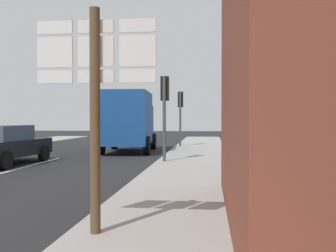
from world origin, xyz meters
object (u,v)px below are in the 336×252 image
Objects in this scene: delivery_truck at (129,120)px; traffic_light_far_right at (180,106)px; traffic_light_near_right at (165,99)px; route_sign_post at (95,96)px; sedan_far at (3,144)px.

traffic_light_far_right is (2.45, 2.84, 0.78)m from delivery_truck.
traffic_light_near_right is (2.45, -5.04, 0.78)m from delivery_truck.
traffic_light_far_right is at bearing 90.36° from route_sign_post.
delivery_truck is 1.56× the size of traffic_light_far_right.
sedan_far is at bearing -120.58° from delivery_truck.
delivery_truck is (3.46, 5.85, 0.89)m from sedan_far.
sedan_far is 1.34× the size of route_sign_post.
traffic_light_far_right is (5.91, 8.70, 1.67)m from sedan_far.
route_sign_post is 9.08m from traffic_light_near_right.
route_sign_post is at bearing -89.64° from traffic_light_far_right.
delivery_truck is at bearing 100.28° from route_sign_post.
delivery_truck is 1.55× the size of traffic_light_near_right.
delivery_truck is 14.33m from route_sign_post.
route_sign_post is (6.02, -8.25, 1.24)m from sedan_far.
traffic_light_far_right reaches higher than delivery_truck.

